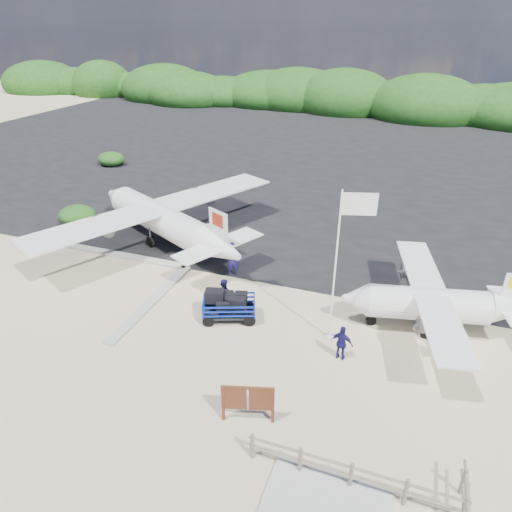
{
  "coord_description": "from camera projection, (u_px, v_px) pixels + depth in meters",
  "views": [
    {
      "loc": [
        6.37,
        -13.99,
        12.1
      ],
      "look_at": [
        -0.35,
        4.58,
        1.72
      ],
      "focal_mm": 32.0,
      "sensor_mm": 36.0,
      "label": 1
    }
  ],
  "objects": [
    {
      "name": "crew_b",
      "position": [
        224.0,
        294.0,
        20.97
      ],
      "size": [
        0.83,
        0.68,
        1.57
      ],
      "primitive_type": "imported",
      "rotation": [
        0.0,
        0.0,
        3.02
      ],
      "color": "#191551",
      "rests_on": "ground"
    },
    {
      "name": "fence",
      "position": [
        349.0,
        487.0,
        13.22
      ],
      "size": [
        6.4,
        2.0,
        1.1
      ],
      "primitive_type": null,
      "color": "#B2B2B2",
      "rests_on": "ground"
    },
    {
      "name": "crew_c",
      "position": [
        342.0,
        343.0,
        17.85
      ],
      "size": [
        0.94,
        0.49,
        1.53
      ],
      "primitive_type": "imported",
      "rotation": [
        0.0,
        0.0,
        3.01
      ],
      "color": "#191551",
      "rests_on": "ground"
    },
    {
      "name": "ground",
      "position": [
        227.0,
        341.0,
        19.19
      ],
      "size": [
        160.0,
        160.0,
        0.0
      ],
      "primitive_type": "plane",
      "color": "beige"
    },
    {
      "name": "aircraft_small",
      "position": [
        248.0,
        131.0,
        54.55
      ],
      "size": [
        9.47,
        9.47,
        2.86
      ],
      "primitive_type": null,
      "rotation": [
        0.0,
        0.0,
        3.36
      ],
      "color": "#B2B2B2",
      "rests_on": "ground"
    },
    {
      "name": "asphalt_apron",
      "position": [
        349.0,
        158.0,
        44.16
      ],
      "size": [
        90.0,
        50.0,
        0.04
      ],
      "primitive_type": null,
      "color": "#B2B2B2",
      "rests_on": "ground"
    },
    {
      "name": "flagpole",
      "position": [
        329.0,
        337.0,
        19.43
      ],
      "size": [
        1.42,
        0.9,
        6.61
      ],
      "primitive_type": null,
      "rotation": [
        0.0,
        0.0,
        0.29
      ],
      "color": "white",
      "rests_on": "ground"
    },
    {
      "name": "baggage_cart",
      "position": [
        230.0,
        319.0,
        20.58
      ],
      "size": [
        2.86,
        2.25,
        1.26
      ],
      "primitive_type": null,
      "rotation": [
        0.0,
        0.0,
        0.37
      ],
      "color": "#0C28B7",
      "rests_on": "ground"
    },
    {
      "name": "vegetation_band",
      "position": [
        378.0,
        113.0,
        64.97
      ],
      "size": [
        124.0,
        8.0,
        4.4
      ],
      "primitive_type": null,
      "color": "#B2B2B2",
      "rests_on": "ground"
    },
    {
      "name": "signboard",
      "position": [
        248.0,
        420.0,
        15.41
      ],
      "size": [
        1.85,
        0.69,
        1.55
      ],
      "primitive_type": null,
      "rotation": [
        0.0,
        0.0,
        0.28
      ],
      "color": "#5B2E1A",
      "rests_on": "ground"
    },
    {
      "name": "aircraft_large",
      "position": [
        492.0,
        214.0,
        31.52
      ],
      "size": [
        21.02,
        21.02,
        4.69
      ],
      "primitive_type": null,
      "rotation": [
        0.0,
        0.0,
        2.67
      ],
      "color": "#B2B2B2",
      "rests_on": "ground"
    },
    {
      "name": "crew_a",
      "position": [
        232.0,
        259.0,
        23.61
      ],
      "size": [
        0.83,
        0.7,
        1.94
      ],
      "primitive_type": "imported",
      "rotation": [
        0.0,
        0.0,
        3.54
      ],
      "color": "#191551",
      "rests_on": "ground"
    },
    {
      "name": "lagoon",
      "position": [
        75.0,
        285.0,
        23.15
      ],
      "size": [
        9.0,
        7.0,
        0.4
      ],
      "primitive_type": null,
      "color": "#B2B2B2",
      "rests_on": "ground"
    }
  ]
}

